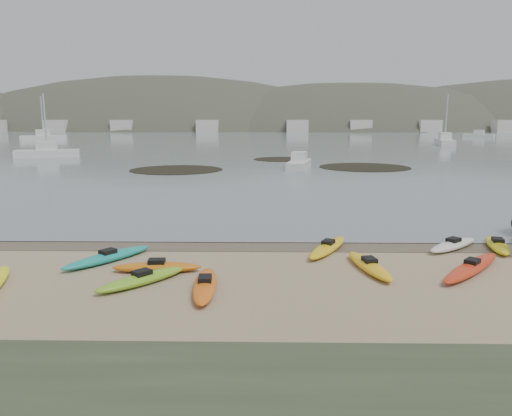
{
  "coord_description": "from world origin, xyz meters",
  "views": [
    {
      "loc": [
        0.39,
        -20.3,
        5.25
      ],
      "look_at": [
        0.0,
        0.0,
        1.5
      ],
      "focal_mm": 35.0,
      "sensor_mm": 36.0,
      "label": 1
    }
  ],
  "objects": [
    {
      "name": "ground",
      "position": [
        0.0,
        0.0,
        0.0
      ],
      "size": [
        600.0,
        600.0,
        0.0
      ],
      "primitive_type": "plane",
      "color": "tan",
      "rests_on": "ground"
    },
    {
      "name": "wet_sand",
      "position": [
        0.0,
        -0.3,
        0.0
      ],
      "size": [
        60.0,
        60.0,
        0.0
      ],
      "primitive_type": "plane",
      "color": "brown",
      "rests_on": "ground"
    },
    {
      "name": "water",
      "position": [
        0.0,
        300.0,
        0.01
      ],
      "size": [
        1200.0,
        1200.0,
        0.0
      ],
      "primitive_type": "plane",
      "color": "slate",
      "rests_on": "ground"
    },
    {
      "name": "kayaks",
      "position": [
        -0.12,
        -3.7,
        0.17
      ],
      "size": [
        22.13,
        8.61,
        0.34
      ],
      "color": "orange",
      "rests_on": "ground"
    },
    {
      "name": "kelp_mats",
      "position": [
        1.62,
        32.37,
        0.03
      ],
      "size": [
        28.31,
        20.39,
        0.04
      ],
      "color": "black",
      "rests_on": "water"
    },
    {
      "name": "moored_boats",
      "position": [
        -2.81,
        71.73,
        0.58
      ],
      "size": [
        109.11,
        81.31,
        1.29
      ],
      "color": "silver",
      "rests_on": "ground"
    },
    {
      "name": "far_hills",
      "position": [
        39.38,
        193.97,
        -15.93
      ],
      "size": [
        550.0,
        135.0,
        80.0
      ],
      "color": "#384235",
      "rests_on": "ground"
    },
    {
      "name": "far_town",
      "position": [
        6.0,
        145.0,
        2.0
      ],
      "size": [
        199.0,
        5.0,
        4.0
      ],
      "color": "beige",
      "rests_on": "ground"
    }
  ]
}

